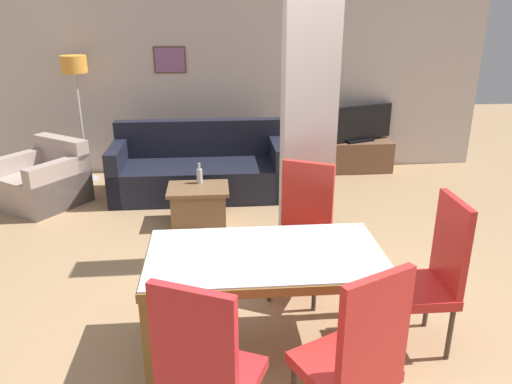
{
  "coord_description": "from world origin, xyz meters",
  "views": [
    {
      "loc": [
        -0.31,
        -2.91,
        2.29
      ],
      "look_at": [
        0.0,
        0.74,
        0.93
      ],
      "focal_mm": 35.0,
      "sensor_mm": 36.0,
      "label": 1
    }
  ],
  "objects_px": {
    "dining_chair_near_right": "(356,355)",
    "tv_stand": "(357,156)",
    "dining_chair_far_right": "(303,227)",
    "armchair": "(45,182)",
    "dining_chair_near_left": "(205,369)",
    "floor_lamp": "(75,76)",
    "coffee_table": "(199,205)",
    "bottle": "(199,175)",
    "sofa": "(199,171)",
    "dining_chair_head_right": "(431,271)",
    "tv_screen": "(359,124)",
    "dining_table": "(265,275)"
  },
  "relations": [
    {
      "from": "dining_chair_near_right",
      "to": "tv_stand",
      "type": "distance_m",
      "value": 5.03
    },
    {
      "from": "dining_chair_far_right",
      "to": "armchair",
      "type": "xyz_separation_m",
      "value": [
        -2.79,
        2.24,
        -0.31
      ]
    },
    {
      "from": "dining_chair_near_left",
      "to": "floor_lamp",
      "type": "distance_m",
      "value": 5.15
    },
    {
      "from": "coffee_table",
      "to": "floor_lamp",
      "type": "distance_m",
      "value": 2.59
    },
    {
      "from": "coffee_table",
      "to": "bottle",
      "type": "height_order",
      "value": "bottle"
    },
    {
      "from": "dining_chair_near_left",
      "to": "sofa",
      "type": "xyz_separation_m",
      "value": [
        -0.13,
        4.11,
        -0.28
      ]
    },
    {
      "from": "coffee_table",
      "to": "floor_lamp",
      "type": "xyz_separation_m",
      "value": [
        -1.6,
        1.63,
        1.21
      ]
    },
    {
      "from": "dining_chair_head_right",
      "to": "tv_screen",
      "type": "bearing_deg",
      "value": -8.9
    },
    {
      "from": "armchair",
      "to": "coffee_table",
      "type": "xyz_separation_m",
      "value": [
        1.89,
        -0.76,
        -0.06
      ]
    },
    {
      "from": "sofa",
      "to": "bottle",
      "type": "bearing_deg",
      "value": 91.87
    },
    {
      "from": "dining_chair_far_right",
      "to": "floor_lamp",
      "type": "bearing_deg",
      "value": -25.1
    },
    {
      "from": "dining_table",
      "to": "tv_screen",
      "type": "relative_size",
      "value": 1.53
    },
    {
      "from": "dining_chair_far_right",
      "to": "dining_chair_head_right",
      "type": "bearing_deg",
      "value": 159.32
    },
    {
      "from": "coffee_table",
      "to": "dining_chair_near_right",
      "type": "bearing_deg",
      "value": -73.75
    },
    {
      "from": "dining_chair_head_right",
      "to": "floor_lamp",
      "type": "bearing_deg",
      "value": 39.74
    },
    {
      "from": "dining_table",
      "to": "bottle",
      "type": "height_order",
      "value": "dining_table"
    },
    {
      "from": "dining_table",
      "to": "coffee_table",
      "type": "height_order",
      "value": "dining_table"
    },
    {
      "from": "armchair",
      "to": "dining_chair_far_right",
      "type": "bearing_deg",
      "value": 177.36
    },
    {
      "from": "dining_chair_near_left",
      "to": "coffee_table",
      "type": "bearing_deg",
      "value": 116.74
    },
    {
      "from": "sofa",
      "to": "coffee_table",
      "type": "relative_size",
      "value": 3.23
    },
    {
      "from": "bottle",
      "to": "tv_stand",
      "type": "bearing_deg",
      "value": 34.84
    },
    {
      "from": "armchair",
      "to": "bottle",
      "type": "bearing_deg",
      "value": -161.83
    },
    {
      "from": "sofa",
      "to": "floor_lamp",
      "type": "bearing_deg",
      "value": -22.75
    },
    {
      "from": "dining_chair_head_right",
      "to": "tv_screen",
      "type": "relative_size",
      "value": 1.08
    },
    {
      "from": "dining_chair_head_right",
      "to": "sofa",
      "type": "distance_m",
      "value": 3.67
    },
    {
      "from": "dining_table",
      "to": "armchair",
      "type": "height_order",
      "value": "dining_table"
    },
    {
      "from": "dining_table",
      "to": "dining_chair_head_right",
      "type": "height_order",
      "value": "dining_chair_head_right"
    },
    {
      "from": "armchair",
      "to": "tv_stand",
      "type": "relative_size",
      "value": 1.18
    },
    {
      "from": "dining_table",
      "to": "tv_stand",
      "type": "distance_m",
      "value": 4.4
    },
    {
      "from": "dining_chair_near_right",
      "to": "coffee_table",
      "type": "distance_m",
      "value": 3.25
    },
    {
      "from": "sofa",
      "to": "coffee_table",
      "type": "bearing_deg",
      "value": 90.62
    },
    {
      "from": "dining_chair_head_right",
      "to": "sofa",
      "type": "height_order",
      "value": "dining_chair_head_right"
    },
    {
      "from": "dining_chair_head_right",
      "to": "coffee_table",
      "type": "relative_size",
      "value": 1.65
    },
    {
      "from": "coffee_table",
      "to": "bottle",
      "type": "xyz_separation_m",
      "value": [
        0.02,
        0.14,
        0.3
      ]
    },
    {
      "from": "dining_chair_near_left",
      "to": "dining_chair_near_right",
      "type": "height_order",
      "value": "same"
    },
    {
      "from": "dining_chair_head_right",
      "to": "bottle",
      "type": "height_order",
      "value": "dining_chair_head_right"
    },
    {
      "from": "dining_chair_head_right",
      "to": "tv_stand",
      "type": "xyz_separation_m",
      "value": [
        0.63,
        4.01,
        -0.36
      ]
    },
    {
      "from": "bottle",
      "to": "tv_screen",
      "type": "height_order",
      "value": "tv_screen"
    },
    {
      "from": "dining_chair_head_right",
      "to": "floor_lamp",
      "type": "height_order",
      "value": "floor_lamp"
    },
    {
      "from": "dining_chair_near_left",
      "to": "armchair",
      "type": "distance_m",
      "value": 4.4
    },
    {
      "from": "tv_screen",
      "to": "dining_chair_near_left",
      "type": "bearing_deg",
      "value": 45.95
    },
    {
      "from": "tv_stand",
      "to": "tv_screen",
      "type": "xyz_separation_m",
      "value": [
        0.0,
        0.0,
        0.48
      ]
    },
    {
      "from": "dining_chair_near_right",
      "to": "bottle",
      "type": "relative_size",
      "value": 4.75
    },
    {
      "from": "dining_chair_head_right",
      "to": "bottle",
      "type": "relative_size",
      "value": 4.75
    },
    {
      "from": "coffee_table",
      "to": "tv_stand",
      "type": "bearing_deg",
      "value": 36.97
    },
    {
      "from": "tv_screen",
      "to": "tv_stand",
      "type": "bearing_deg",
      "value": -20.02
    },
    {
      "from": "sofa",
      "to": "bottle",
      "type": "distance_m",
      "value": 0.85
    },
    {
      "from": "dining_chair_head_right",
      "to": "bottle",
      "type": "xyz_separation_m",
      "value": [
        -1.64,
        2.43,
        -0.07
      ]
    },
    {
      "from": "dining_chair_near_left",
      "to": "sofa",
      "type": "distance_m",
      "value": 4.12
    },
    {
      "from": "sofa",
      "to": "dining_chair_far_right",
      "type": "bearing_deg",
      "value": 110.48
    }
  ]
}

